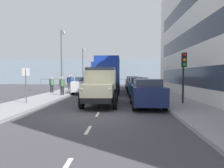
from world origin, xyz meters
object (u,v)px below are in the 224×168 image
(pedestrian_by_lamp, at_px, (69,81))
(traffic_light_near, at_px, (184,67))
(car_white_oppositeside_0, at_px, (84,85))
(pedestrian_couple_a, at_px, (52,83))
(truck_vintage_cream, at_px, (101,87))
(lamp_post_far, at_px, (83,63))
(pedestrian_near_railing, at_px, (62,84))
(street_sign, at_px, (26,79))
(pedestrian_in_dark_coat, at_px, (69,81))
(car_teal_kerbside_1, at_px, (138,87))
(lamp_post_promenade, at_px, (62,55))
(car_navy_kerbside_near, at_px, (146,92))
(car_red_kerbside_2, at_px, (135,84))
(lorry_cargo_blue, at_px, (108,74))
(car_grey_kerbside_3, at_px, (132,82))
(pedestrian_strolling, at_px, (72,82))

(pedestrian_by_lamp, xyz_separation_m, traffic_light_near, (-11.08, 14.00, 1.34))
(car_white_oppositeside_0, height_order, pedestrian_couple_a, pedestrian_couple_a)
(truck_vintage_cream, xyz_separation_m, lamp_post_far, (4.73, -18.88, 2.55))
(pedestrian_near_railing, height_order, street_sign, street_sign)
(truck_vintage_cream, xyz_separation_m, pedestrian_in_dark_coat, (4.89, -10.99, -0.01))
(car_teal_kerbside_1, distance_m, lamp_post_far, 15.70)
(pedestrian_couple_a, bearing_deg, lamp_post_promenade, -138.59)
(lamp_post_far, bearing_deg, car_teal_kerbside_1, 119.45)
(pedestrian_couple_a, bearing_deg, car_navy_kerbside_near, 137.33)
(car_navy_kerbside_near, distance_m, pedestrian_in_dark_coat, 13.88)
(pedestrian_in_dark_coat, bearing_deg, car_navy_kerbside_near, 123.93)
(car_red_kerbside_2, bearing_deg, pedestrian_near_railing, 38.67)
(lorry_cargo_blue, bearing_deg, traffic_light_near, 121.48)
(car_white_oppositeside_0, xyz_separation_m, pedestrian_near_railing, (1.41, 3.19, 0.21))
(car_grey_kerbside_3, distance_m, car_white_oppositeside_0, 9.79)
(lorry_cargo_blue, relative_size, car_white_oppositeside_0, 1.84)
(truck_vintage_cream, distance_m, pedestrian_strolling, 10.22)
(lamp_post_far, bearing_deg, truck_vintage_cream, 104.07)
(car_navy_kerbside_near, relative_size, car_teal_kerbside_1, 1.09)
(truck_vintage_cream, xyz_separation_m, car_white_oppositeside_0, (2.55, -8.13, -0.28))
(pedestrian_near_railing, bearing_deg, truck_vintage_cream, 128.72)
(truck_vintage_cream, relative_size, pedestrian_couple_a, 3.57)
(pedestrian_couple_a, relative_size, pedestrian_in_dark_coat, 0.92)
(truck_vintage_cream, xyz_separation_m, car_red_kerbside_2, (-2.86, -10.40, -0.28))
(car_grey_kerbside_3, relative_size, lamp_post_promenade, 0.59)
(car_white_oppositeside_0, distance_m, lamp_post_far, 11.33)
(pedestrian_near_railing, bearing_deg, car_white_oppositeside_0, -113.85)
(pedestrian_in_dark_coat, xyz_separation_m, lamp_post_far, (-0.16, -7.89, 2.56))
(car_grey_kerbside_3, xyz_separation_m, pedestrian_couple_a, (8.63, 8.86, 0.18))
(pedestrian_couple_a, distance_m, lamp_post_promenade, 3.15)
(car_teal_kerbside_1, xyz_separation_m, car_red_kerbside_2, (0.00, -4.97, 0.00))
(lorry_cargo_blue, bearing_deg, lamp_post_far, -65.21)
(lorry_cargo_blue, bearing_deg, pedestrian_strolling, -4.41)
(pedestrian_in_dark_coat, distance_m, traffic_light_near, 14.92)
(car_white_oppositeside_0, height_order, pedestrian_by_lamp, pedestrian_by_lamp)
(car_grey_kerbside_3, bearing_deg, lamp_post_promenade, 46.20)
(car_white_oppositeside_0, relative_size, pedestrian_strolling, 2.49)
(pedestrian_near_railing, relative_size, street_sign, 0.73)
(pedestrian_in_dark_coat, bearing_deg, pedestrian_by_lamp, -73.43)
(pedestrian_couple_a, bearing_deg, car_grey_kerbside_3, -134.24)
(pedestrian_near_railing, xyz_separation_m, street_sign, (0.84, 5.09, 0.58))
(lamp_post_far, bearing_deg, car_red_kerbside_2, 131.84)
(car_red_kerbside_2, height_order, car_white_oppositeside_0, same)
(car_white_oppositeside_0, bearing_deg, traffic_light_near, 134.32)
(car_red_kerbside_2, bearing_deg, street_sign, 54.01)
(lorry_cargo_blue, distance_m, pedestrian_near_railing, 5.64)
(car_grey_kerbside_3, bearing_deg, pedestrian_couple_a, 45.76)
(car_navy_kerbside_near, relative_size, pedestrian_by_lamp, 2.62)
(car_teal_kerbside_1, height_order, lamp_post_promenade, lamp_post_promenade)
(car_red_kerbside_2, bearing_deg, pedestrian_in_dark_coat, -4.32)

